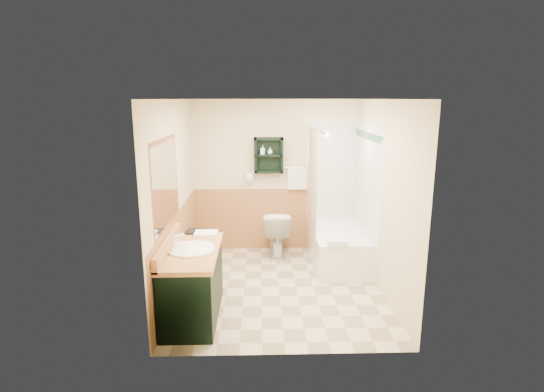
{
  "coord_description": "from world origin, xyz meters",
  "views": [
    {
      "loc": [
        -0.24,
        -5.13,
        2.41
      ],
      "look_at": [
        -0.08,
        0.2,
        1.18
      ],
      "focal_mm": 28.0,
      "sensor_mm": 36.0,
      "label": 1
    }
  ],
  "objects": [
    {
      "name": "floor",
      "position": [
        0.0,
        0.0,
        0.0
      ],
      "size": [
        3.0,
        3.0,
        0.0
      ],
      "primitive_type": "plane",
      "color": "beige",
      "rests_on": "ground"
    },
    {
      "name": "back_wall",
      "position": [
        0.0,
        1.52,
        1.2
      ],
      "size": [
        2.6,
        0.04,
        2.4
      ],
      "primitive_type": "cube",
      "color": "#F2E6BE",
      "rests_on": "ground"
    },
    {
      "name": "left_wall",
      "position": [
        -1.32,
        0.0,
        1.2
      ],
      "size": [
        0.04,
        3.0,
        2.4
      ],
      "primitive_type": "cube",
      "color": "#F2E6BE",
      "rests_on": "ground"
    },
    {
      "name": "right_wall",
      "position": [
        1.32,
        0.0,
        1.2
      ],
      "size": [
        0.04,
        3.0,
        2.4
      ],
      "primitive_type": "cube",
      "color": "#F2E6BE",
      "rests_on": "ground"
    },
    {
      "name": "ceiling",
      "position": [
        0.0,
        0.0,
        2.42
      ],
      "size": [
        2.6,
        3.0,
        0.04
      ],
      "primitive_type": "cube",
      "color": "white",
      "rests_on": "back_wall"
    },
    {
      "name": "wainscot_left",
      "position": [
        -1.29,
        0.0,
        0.5
      ],
      "size": [
        2.98,
        2.98,
        1.0
      ],
      "primitive_type": null,
      "color": "#BC804C",
      "rests_on": "left_wall"
    },
    {
      "name": "wainscot_back",
      "position": [
        0.0,
        1.49,
        0.5
      ],
      "size": [
        2.58,
        2.58,
        1.0
      ],
      "primitive_type": null,
      "color": "#BC804C",
      "rests_on": "back_wall"
    },
    {
      "name": "mirror_frame",
      "position": [
        -1.27,
        -0.55,
        1.5
      ],
      "size": [
        1.3,
        1.3,
        1.0
      ],
      "primitive_type": null,
      "color": "brown",
      "rests_on": "left_wall"
    },
    {
      "name": "mirror_glass",
      "position": [
        -1.27,
        -0.55,
        1.5
      ],
      "size": [
        1.2,
        1.2,
        0.9
      ],
      "primitive_type": null,
      "color": "white",
      "rests_on": "left_wall"
    },
    {
      "name": "tile_right",
      "position": [
        1.28,
        0.75,
        1.05
      ],
      "size": [
        1.5,
        1.5,
        2.1
      ],
      "primitive_type": null,
      "color": "white",
      "rests_on": "right_wall"
    },
    {
      "name": "tile_back",
      "position": [
        1.03,
        1.48,
        1.05
      ],
      "size": [
        0.95,
        0.95,
        2.1
      ],
      "primitive_type": null,
      "color": "white",
      "rests_on": "back_wall"
    },
    {
      "name": "tile_accent",
      "position": [
        1.27,
        0.75,
        1.9
      ],
      "size": [
        1.5,
        1.5,
        0.1
      ],
      "primitive_type": null,
      "color": "#134527",
      "rests_on": "right_wall"
    },
    {
      "name": "wall_shelf",
      "position": [
        -0.1,
        1.41,
        1.55
      ],
      "size": [
        0.45,
        0.15,
        0.55
      ],
      "primitive_type": "cube",
      "color": "black",
      "rests_on": "back_wall"
    },
    {
      "name": "hair_dryer",
      "position": [
        -0.4,
        1.43,
        1.2
      ],
      "size": [
        0.1,
        0.24,
        0.18
      ],
      "primitive_type": null,
      "color": "white",
      "rests_on": "back_wall"
    },
    {
      "name": "towel_bar",
      "position": [
        0.35,
        1.45,
        1.35
      ],
      "size": [
        0.4,
        0.06,
        0.4
      ],
      "primitive_type": null,
      "color": "white",
      "rests_on": "back_wall"
    },
    {
      "name": "curtain_rod",
      "position": [
        0.53,
        0.75,
        2.0
      ],
      "size": [
        0.03,
        1.6,
        0.03
      ],
      "primitive_type": "cylinder",
      "rotation": [
        1.57,
        0.0,
        0.0
      ],
      "color": "silver",
      "rests_on": "back_wall"
    },
    {
      "name": "shower_curtain",
      "position": [
        0.53,
        0.92,
        1.15
      ],
      "size": [
        1.05,
        1.05,
        1.7
      ],
      "primitive_type": null,
      "color": "#BDA98F",
      "rests_on": "curtain_rod"
    },
    {
      "name": "vanity",
      "position": [
        -0.99,
        -0.72,
        0.39
      ],
      "size": [
        0.59,
        1.24,
        0.79
      ],
      "primitive_type": "cube",
      "color": "black",
      "rests_on": "ground"
    },
    {
      "name": "bathtub",
      "position": [
        0.93,
        0.83,
        0.26
      ],
      "size": [
        0.78,
        1.5,
        0.52
      ],
      "primitive_type": "cube",
      "color": "white",
      "rests_on": "ground"
    },
    {
      "name": "toilet",
      "position": [
        0.01,
        1.17,
        0.36
      ],
      "size": [
        0.42,
        0.73,
        0.71
      ],
      "primitive_type": "imported",
      "rotation": [
        0.0,
        0.0,
        3.16
      ],
      "color": "white",
      "rests_on": "ground"
    },
    {
      "name": "counter_towel",
      "position": [
        -0.89,
        -0.21,
        0.81
      ],
      "size": [
        0.27,
        0.22,
        0.04
      ],
      "primitive_type": "cube",
      "color": "white",
      "rests_on": "vanity"
    },
    {
      "name": "vanity_book",
      "position": [
        -1.16,
        -0.07,
        0.91
      ],
      "size": [
        0.18,
        0.04,
        0.23
      ],
      "primitive_type": "imported",
      "rotation": [
        0.0,
        0.0,
        -0.11
      ],
      "color": "black",
      "rests_on": "vanity"
    },
    {
      "name": "tub_towel",
      "position": [
        0.77,
        0.17,
        0.55
      ],
      "size": [
        0.26,
        0.22,
        0.07
      ],
      "primitive_type": "cube",
      "color": "white",
      "rests_on": "bathtub"
    },
    {
      "name": "soap_bottle_a",
      "position": [
        -0.19,
        1.4,
        1.6
      ],
      "size": [
        0.09,
        0.15,
        0.06
      ],
      "primitive_type": "imported",
      "rotation": [
        0.0,
        0.0,
        -0.17
      ],
      "color": "white",
      "rests_on": "wall_shelf"
    },
    {
      "name": "soap_bottle_b",
      "position": [
        -0.08,
        1.4,
        1.61
      ],
      "size": [
        0.1,
        0.12,
        0.08
      ],
      "primitive_type": "imported",
      "rotation": [
        0.0,
        0.0,
        -0.23
      ],
      "color": "white",
      "rests_on": "wall_shelf"
    }
  ]
}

